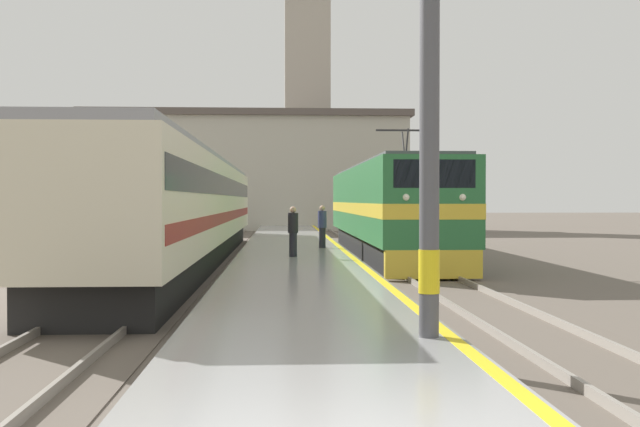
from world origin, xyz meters
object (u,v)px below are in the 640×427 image
at_px(passenger_train, 189,207).
at_px(second_waiting_passenger, 322,226).
at_px(clock_tower, 307,56).
at_px(locomotive_train, 385,209).
at_px(catenary_mast, 435,53).
at_px(person_on_platform, 293,230).

relative_size(passenger_train, second_waiting_passenger, 18.32).
bearing_deg(clock_tower, second_waiting_passenger, -91.02).
xyz_separation_m(locomotive_train, catenary_mast, (-2.17, -20.44, 2.38)).
xyz_separation_m(locomotive_train, person_on_platform, (-3.88, -5.81, -0.63)).
height_order(passenger_train, person_on_platform, passenger_train).
bearing_deg(passenger_train, person_on_platform, -35.85).
height_order(catenary_mast, clock_tower, clock_tower).
xyz_separation_m(passenger_train, second_waiting_passenger, (4.98, 1.75, -0.75)).
bearing_deg(passenger_train, locomotive_train, 22.00).
height_order(passenger_train, clock_tower, clock_tower).
xyz_separation_m(second_waiting_passenger, clock_tower, (0.64, 35.76, 13.54)).
bearing_deg(locomotive_train, person_on_platform, -123.76).
bearing_deg(passenger_train, clock_tower, 81.49).
bearing_deg(second_waiting_passenger, clock_tower, 88.98).
relative_size(passenger_train, clock_tower, 1.09).
relative_size(second_waiting_passenger, clock_tower, 0.06).
height_order(person_on_platform, clock_tower, clock_tower).
height_order(catenary_mast, second_waiting_passenger, catenary_mast).
distance_m(catenary_mast, clock_tower, 55.86).
relative_size(person_on_platform, clock_tower, 0.06).
bearing_deg(passenger_train, second_waiting_passenger, 19.32).
xyz_separation_m(locomotive_train, passenger_train, (-7.65, -3.09, 0.12)).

